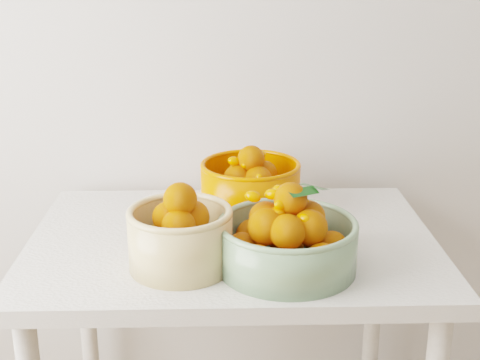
# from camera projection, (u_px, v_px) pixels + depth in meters

# --- Properties ---
(table) EXTENTS (1.00, 0.70, 0.75)m
(table) POSITION_uv_depth(u_px,v_px,m) (232.00, 272.00, 1.69)
(table) COLOR silver
(table) RESTS_ON ground
(bowl_cream) EXTENTS (0.26, 0.26, 0.20)m
(bowl_cream) POSITION_uv_depth(u_px,v_px,m) (181.00, 236.00, 1.47)
(bowl_cream) COLOR #D9B97C
(bowl_cream) RESTS_ON table
(bowl_green) EXTENTS (0.33, 0.33, 0.20)m
(bowl_green) POSITION_uv_depth(u_px,v_px,m) (287.00, 240.00, 1.47)
(bowl_green) COLOR gray
(bowl_green) RESTS_ON table
(bowl_orange) EXTENTS (0.28, 0.28, 0.19)m
(bowl_orange) POSITION_uv_depth(u_px,v_px,m) (250.00, 187.00, 1.78)
(bowl_orange) COLOR #E65400
(bowl_orange) RESTS_ON table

